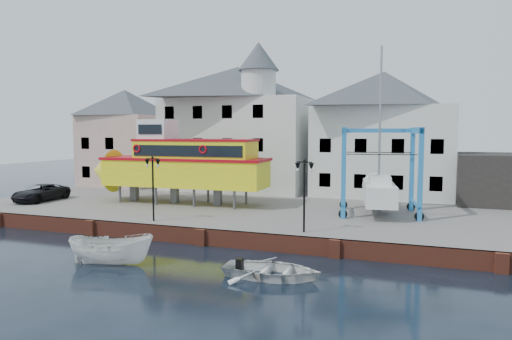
% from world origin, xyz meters
% --- Properties ---
extents(ground, '(140.00, 140.00, 0.00)m').
position_xyz_m(ground, '(0.00, 0.00, 0.00)').
color(ground, black).
rests_on(ground, ground).
extents(hardstanding, '(44.00, 22.00, 1.00)m').
position_xyz_m(hardstanding, '(0.00, 11.00, 0.50)').
color(hardstanding, slate).
rests_on(hardstanding, ground).
extents(quay_wall, '(44.00, 0.47, 1.00)m').
position_xyz_m(quay_wall, '(-0.00, 0.10, 0.50)').
color(quay_wall, brown).
rests_on(quay_wall, ground).
extents(building_pink, '(8.00, 7.00, 10.30)m').
position_xyz_m(building_pink, '(-18.00, 18.00, 6.15)').
color(building_pink, tan).
rests_on(building_pink, hardstanding).
extents(building_white_main, '(14.00, 8.30, 14.00)m').
position_xyz_m(building_white_main, '(-4.87, 18.39, 7.34)').
color(building_white_main, silver).
rests_on(building_white_main, hardstanding).
extents(building_white_right, '(12.00, 8.00, 11.20)m').
position_xyz_m(building_white_right, '(9.00, 19.00, 6.60)').
color(building_white_right, silver).
rests_on(building_white_right, hardstanding).
extents(shed_dark, '(8.00, 7.00, 4.00)m').
position_xyz_m(shed_dark, '(19.00, 17.00, 3.00)').
color(shed_dark, black).
rests_on(shed_dark, hardstanding).
extents(lamp_post_left, '(1.12, 0.32, 4.20)m').
position_xyz_m(lamp_post_left, '(-4.00, 1.20, 4.17)').
color(lamp_post_left, black).
rests_on(lamp_post_left, hardstanding).
extents(lamp_post_right, '(1.12, 0.32, 4.20)m').
position_xyz_m(lamp_post_right, '(6.00, 1.20, 4.17)').
color(lamp_post_right, black).
rests_on(lamp_post_right, hardstanding).
extents(tour_boat, '(15.62, 4.12, 6.76)m').
position_xyz_m(tour_boat, '(-6.45, 8.30, 4.19)').
color(tour_boat, '#59595E').
rests_on(tour_boat, hardstanding).
extents(travel_lift, '(6.00, 7.93, 11.68)m').
position_xyz_m(travel_lift, '(9.47, 9.19, 2.96)').
color(travel_lift, '#2076B9').
rests_on(travel_lift, hardstanding).
extents(van, '(2.43, 5.05, 1.39)m').
position_xyz_m(van, '(-17.58, 5.47, 1.69)').
color(van, black).
rests_on(van, hardstanding).
extents(motorboat_a, '(4.74, 2.68, 1.73)m').
position_xyz_m(motorboat_a, '(-2.58, -5.04, 0.00)').
color(motorboat_a, white).
rests_on(motorboat_a, ground).
extents(motorboat_b, '(4.73, 3.46, 0.95)m').
position_xyz_m(motorboat_b, '(5.81, -4.35, 0.00)').
color(motorboat_b, white).
rests_on(motorboat_b, ground).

